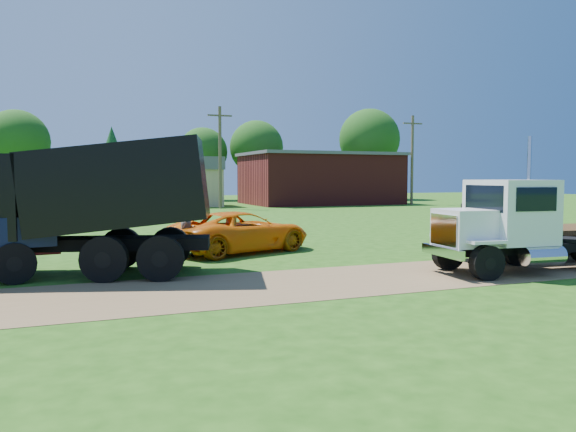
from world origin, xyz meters
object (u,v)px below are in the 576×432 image
object	(u,v)px
black_dump_truck	(61,200)
flatbed_trailer	(557,234)
white_semi_tractor	(513,226)
orange_pickup	(241,232)

from	to	relation	value
black_dump_truck	flatbed_trailer	xyz separation A→B (m)	(15.87, -2.64, -1.34)
white_semi_tractor	flatbed_trailer	bearing A→B (deg)	30.23
black_dump_truck	flatbed_trailer	bearing A→B (deg)	6.20
black_dump_truck	white_semi_tractor	bearing A→B (deg)	-3.62
orange_pickup	flatbed_trailer	world-z (taller)	flatbed_trailer
orange_pickup	black_dump_truck	bearing A→B (deg)	94.24
black_dump_truck	orange_pickup	bearing A→B (deg)	40.96
white_semi_tractor	orange_pickup	size ratio (longest dim) A/B	1.24
black_dump_truck	flatbed_trailer	world-z (taller)	black_dump_truck
white_semi_tractor	black_dump_truck	distance (m)	13.09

